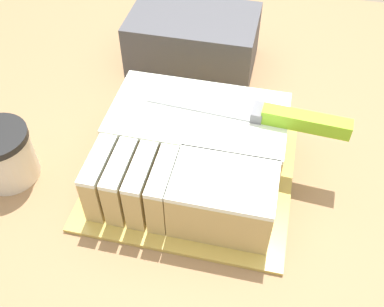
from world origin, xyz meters
TOP-DOWN VIEW (x-y plane):
  - countertop at (0.00, 0.00)m, footprint 1.40×1.10m
  - cake_board at (-0.06, -0.05)m, footprint 0.30×0.28m
  - cake at (-0.06, -0.04)m, footprint 0.26×0.23m
  - knife at (0.06, 0.01)m, footprint 0.29×0.05m
  - coffee_cup at (-0.33, -0.10)m, footprint 0.09×0.09m
  - storage_box at (-0.12, 0.23)m, footprint 0.23×0.15m

SIDE VIEW (x-z plane):
  - countertop at x=0.00m, z-range 0.00..0.96m
  - cake_board at x=-0.06m, z-range 0.96..0.96m
  - coffee_cup at x=-0.33m, z-range 0.96..1.04m
  - cake at x=-0.06m, z-range 0.96..1.05m
  - storage_box at x=-0.12m, z-range 0.96..1.06m
  - knife at x=0.06m, z-range 1.05..1.07m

